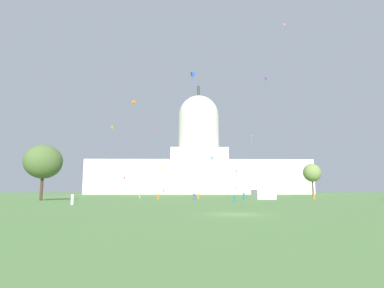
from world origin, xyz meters
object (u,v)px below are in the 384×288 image
person_tan_near_tree_west (140,195)px  tree_west_near (43,162)px  kite_green_low (236,171)px  kite_violet_high (266,78)px  kite_lime_low (163,167)px  kite_pink_high (285,26)px  kite_blue_mid (193,74)px  capitol_building (199,162)px  kite_magenta_high (156,128)px  kite_red_low (124,178)px  person_teal_edge_east (244,197)px  kite_white_high (257,121)px  tree_east_far (312,173)px  person_white_edge_west (72,199)px  person_orange_lawn_far_left (314,196)px  person_orange_front_right (158,197)px  kite_turquoise_low (212,158)px  kite_cyan_mid (252,137)px  event_tent (263,188)px  person_teal_front_center (235,198)px  person_orange_back_left (198,196)px  kite_gold_low (112,127)px  person_denim_front_left (194,197)px  kite_black_high (210,125)px

person_tan_near_tree_west → tree_west_near: bearing=116.7°
kite_green_low → kite_violet_high: 52.95m
kite_lime_low → kite_pink_high: kite_pink_high is taller
kite_blue_mid → person_tan_near_tree_west: bearing=-141.6°
kite_pink_high → kite_blue_mid: 37.29m
capitol_building → kite_violet_high: size_ratio=34.17×
kite_magenta_high → kite_red_low: (-14.87, -9.10, -27.92)m
person_teal_edge_east → kite_white_high: (25.90, 97.54, 38.73)m
kite_violet_high → kite_blue_mid: kite_violet_high is taller
tree_east_far → kite_white_high: kite_white_high is taller
person_white_edge_west → kite_magenta_high: kite_magenta_high is taller
person_orange_lawn_far_left → kite_magenta_high: size_ratio=0.37×
person_orange_front_right → kite_white_high: 108.68m
kite_turquoise_low → kite_cyan_mid: kite_cyan_mid is taller
tree_west_near → person_white_edge_west: 26.26m
event_tent → kite_violet_high: (13.06, 42.91, 43.51)m
kite_magenta_high → person_teal_front_center: bearing=8.2°
person_teal_front_center → kite_pink_high: kite_pink_high is taller
tree_west_near → person_teal_front_center: bearing=-15.7°
person_orange_back_left → kite_lime_low: kite_lime_low is taller
capitol_building → kite_lime_low: capitol_building is taller
capitol_building → person_tan_near_tree_west: bearing=-100.6°
kite_white_high → event_tent: bearing=-28.2°
kite_blue_mid → kite_gold_low: kite_blue_mid is taller
kite_lime_low → kite_violet_high: 71.05m
person_orange_front_right → person_denim_front_left: 12.40m
person_orange_front_right → person_tan_near_tree_west: (-5.78, 10.17, 0.12)m
person_teal_front_center → kite_blue_mid: size_ratio=0.36×
capitol_building → person_teal_front_center: (0.46, -138.98, -18.90)m
kite_white_high → kite_green_low: size_ratio=2.11×
person_orange_back_left → person_white_edge_west: 39.04m
event_tent → kite_green_low: size_ratio=4.26×
person_white_edge_west → kite_black_high: 119.82m
person_tan_near_tree_west → kite_green_low: bearing=-44.3°
kite_lime_low → kite_magenta_high: 23.49m
capitol_building → person_tan_near_tree_west: 113.74m
event_tent → kite_red_low: bearing=115.7°
person_orange_lawn_far_left → person_tan_near_tree_west: person_tan_near_tree_west is taller
person_teal_edge_east → person_denim_front_left: person_teal_edge_east is taller
person_teal_edge_east → kite_turquoise_low: 68.57m
person_orange_back_left → kite_turquoise_low: size_ratio=0.35×
person_teal_edge_east → person_white_edge_west: bearing=126.8°
kite_red_low → kite_black_high: (43.23, -5.02, 26.81)m
kite_magenta_high → event_tent: bearing=16.0°
kite_magenta_high → kite_violet_high: (47.95, -52.54, 9.59)m
tree_east_far → kite_turquoise_low: size_ratio=2.77×
kite_cyan_mid → kite_white_high: bearing=98.5°
tree_west_near → person_tan_near_tree_west: (18.37, 17.62, -7.43)m
kite_red_low → kite_black_high: kite_black_high is taller
kite_magenta_high → kite_cyan_mid: 61.40m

